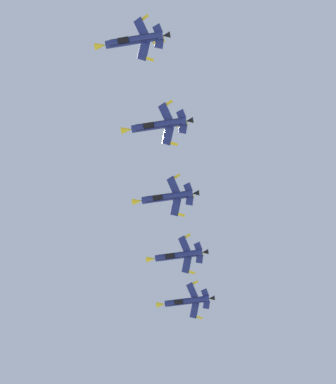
# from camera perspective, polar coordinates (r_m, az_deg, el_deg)

# --- Properties ---
(fighter_jet_lead) EXTENTS (15.96, 7.25, 7.82)m
(fighter_jet_lead) POSITION_cam_1_polar(r_m,az_deg,el_deg) (153.60, -2.77, 11.78)
(fighter_jet_lead) COLOR navy
(fighter_jet_left_wing) EXTENTS (15.96, 7.33, 7.75)m
(fighter_jet_left_wing) POSITION_cam_1_polar(r_m,az_deg,el_deg) (158.57, -0.82, 5.25)
(fighter_jet_left_wing) COLOR navy
(fighter_jet_right_wing) EXTENTS (15.96, 7.01, 8.01)m
(fighter_jet_right_wing) POSITION_cam_1_polar(r_m,az_deg,el_deg) (170.10, -0.15, -0.42)
(fighter_jet_right_wing) COLOR navy
(fighter_jet_left_outer) EXTENTS (15.96, 6.99, 8.02)m
(fighter_jet_left_outer) POSITION_cam_1_polar(r_m,az_deg,el_deg) (184.23, 0.77, -5.01)
(fighter_jet_left_outer) COLOR navy
(fighter_jet_right_outer) EXTENTS (15.96, 7.28, 7.80)m
(fighter_jet_right_outer) POSITION_cam_1_polar(r_m,az_deg,el_deg) (197.75, 1.42, -8.57)
(fighter_jet_right_outer) COLOR navy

